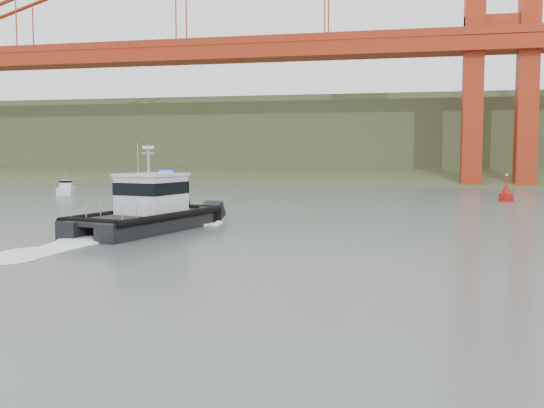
{
  "coord_description": "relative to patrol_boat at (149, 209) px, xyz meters",
  "views": [
    {
      "loc": [
        7.42,
        -25.14,
        5.25
      ],
      "look_at": [
        0.22,
        8.4,
        2.4
      ],
      "focal_mm": 40.0,
      "sensor_mm": 36.0,
      "label": 1
    }
  ],
  "objects": [
    {
      "name": "patrol_boat",
      "position": [
        0.0,
        0.0,
        0.0
      ],
      "size": [
        7.23,
        13.04,
        5.99
      ],
      "rotation": [
        0.0,
        0.0,
        -0.23
      ],
      "color": "black",
      "rests_on": "ground"
    },
    {
      "name": "headlands",
      "position": [
        9.54,
        112.0,
        5.54
      ],
      "size": [
        500.0,
        105.36,
        27.12
      ],
      "color": "#3D4A2A",
      "rests_on": "ground"
    },
    {
      "name": "ground",
      "position": [
        9.54,
        -13.5,
        -1.5
      ],
      "size": [
        400.0,
        400.0,
        0.0
      ],
      "primitive_type": "plane",
      "color": "#485653",
      "rests_on": "ground"
    },
    {
      "name": "motorboat",
      "position": [
        -25.56,
        32.2,
        -0.77
      ],
      "size": [
        3.82,
        5.6,
        2.94
      ],
      "rotation": [
        0.0,
        0.0,
        0.42
      ],
      "color": "silver",
      "rests_on": "ground"
    },
    {
      "name": "nav_buoy",
      "position": [
        28.25,
        32.04,
        -0.65
      ],
      "size": [
        1.56,
        1.56,
        3.25
      ],
      "color": "#A40C0B",
      "rests_on": "ground"
    }
  ]
}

